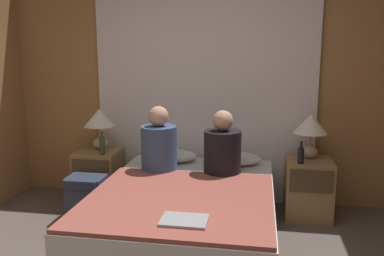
% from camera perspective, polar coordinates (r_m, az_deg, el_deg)
% --- Properties ---
extents(wall_back, '(4.27, 0.06, 2.50)m').
position_cam_1_polar(wall_back, '(4.29, 1.82, 6.30)').
color(wall_back, '#A37547').
rests_on(wall_back, ground_plane).
extents(curtain_panel, '(2.49, 0.03, 2.27)m').
position_cam_1_polar(curtain_panel, '(4.24, 1.70, 4.65)').
color(curtain_panel, white).
rests_on(curtain_panel, ground_plane).
extents(bed, '(1.46, 2.00, 0.48)m').
position_cam_1_polar(bed, '(3.46, -0.85, -12.27)').
color(bed, olive).
rests_on(bed, ground_plane).
extents(nightstand_left, '(0.43, 0.44, 0.57)m').
position_cam_1_polar(nightstand_left, '(4.40, -12.88, -6.69)').
color(nightstand_left, '#937047').
rests_on(nightstand_left, ground_plane).
extents(nightstand_right, '(0.43, 0.44, 0.57)m').
position_cam_1_polar(nightstand_right, '(4.11, 15.97, -8.13)').
color(nightstand_right, '#937047').
rests_on(nightstand_right, ground_plane).
extents(lamp_left, '(0.32, 0.32, 0.43)m').
position_cam_1_polar(lamp_left, '(4.32, -12.85, 0.95)').
color(lamp_left, '#B2A899').
rests_on(lamp_left, nightstand_left).
extents(lamp_right, '(0.32, 0.32, 0.43)m').
position_cam_1_polar(lamp_right, '(4.03, 16.30, 0.05)').
color(lamp_right, '#B2A899').
rests_on(lamp_right, nightstand_right).
extents(pillow_left, '(0.57, 0.34, 0.12)m').
position_cam_1_polar(pillow_left, '(4.16, -3.25, -3.86)').
color(pillow_left, white).
rests_on(pillow_left, bed).
extents(pillow_right, '(0.57, 0.34, 0.12)m').
position_cam_1_polar(pillow_right, '(4.07, 5.63, -4.24)').
color(pillow_right, white).
rests_on(pillow_right, bed).
extents(blanket_on_bed, '(1.40, 1.36, 0.03)m').
position_cam_1_polar(blanket_on_bed, '(3.10, -1.84, -10.00)').
color(blanket_on_bed, '#994C42').
rests_on(blanket_on_bed, bed).
extents(person_left_in_bed, '(0.33, 0.33, 0.62)m').
position_cam_1_polar(person_left_in_bed, '(3.77, -4.66, -2.43)').
color(person_left_in_bed, '#38517A').
rests_on(person_left_in_bed, bed).
extents(person_right_in_bed, '(0.34, 0.34, 0.59)m').
position_cam_1_polar(person_right_in_bed, '(3.67, 4.30, -2.98)').
color(person_right_in_bed, black).
rests_on(person_right_in_bed, bed).
extents(beer_bottle_on_left_stand, '(0.06, 0.06, 0.24)m').
position_cam_1_polar(beer_bottle_on_left_stand, '(4.14, -12.48, -2.35)').
color(beer_bottle_on_left_stand, '#2D4C28').
rests_on(beer_bottle_on_left_stand, nightstand_left).
extents(beer_bottle_on_right_stand, '(0.06, 0.06, 0.21)m').
position_cam_1_polar(beer_bottle_on_right_stand, '(3.87, 15.03, -3.65)').
color(beer_bottle_on_right_stand, black).
rests_on(beer_bottle_on_right_stand, nightstand_right).
extents(laptop_on_bed, '(0.30, 0.22, 0.02)m').
position_cam_1_polar(laptop_on_bed, '(2.69, -1.09, -12.82)').
color(laptop_on_bed, '#9EA0A5').
rests_on(laptop_on_bed, blanket_on_bed).
extents(backpack_on_floor, '(0.35, 0.27, 0.42)m').
position_cam_1_polar(backpack_on_floor, '(4.04, -14.55, -9.12)').
color(backpack_on_floor, '#333D56').
rests_on(backpack_on_floor, ground_plane).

